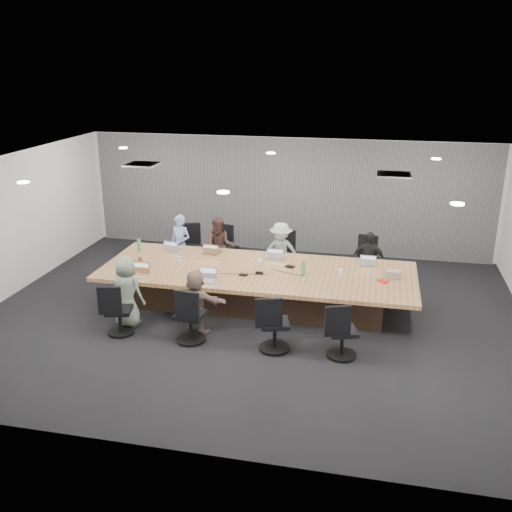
% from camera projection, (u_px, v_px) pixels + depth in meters
% --- Properties ---
extents(floor, '(10.00, 8.00, 0.00)m').
position_uv_depth(floor, '(251.00, 315.00, 10.72)').
color(floor, black).
rests_on(floor, ground).
extents(ceiling, '(10.00, 8.00, 0.00)m').
position_uv_depth(ceiling, '(251.00, 168.00, 9.80)').
color(ceiling, white).
rests_on(ceiling, wall_back).
extents(wall_back, '(10.00, 0.00, 2.80)m').
position_uv_depth(wall_back, '(287.00, 195.00, 13.95)').
color(wall_back, silver).
rests_on(wall_back, ground).
extents(wall_front, '(10.00, 0.00, 2.80)m').
position_uv_depth(wall_front, '(174.00, 350.00, 6.57)').
color(wall_front, silver).
rests_on(wall_front, ground).
extents(wall_left, '(0.00, 8.00, 2.80)m').
position_uv_depth(wall_left, '(5.00, 228.00, 11.27)').
color(wall_left, silver).
rests_on(wall_left, ground).
extents(curtain, '(9.80, 0.04, 2.80)m').
position_uv_depth(curtain, '(287.00, 196.00, 13.87)').
color(curtain, slate).
rests_on(curtain, ground).
extents(conference_table, '(6.00, 2.20, 0.74)m').
position_uv_depth(conference_table, '(257.00, 286.00, 11.05)').
color(conference_table, '#38251A').
rests_on(conference_table, ground).
extents(chair_0, '(0.68, 0.68, 0.82)m').
position_uv_depth(chair_0, '(186.00, 251.00, 13.02)').
color(chair_0, black).
rests_on(chair_0, ground).
extents(chair_1, '(0.71, 0.71, 0.87)m').
position_uv_depth(chair_1, '(224.00, 253.00, 12.83)').
color(chair_1, black).
rests_on(chair_1, ground).
extents(chair_2, '(0.57, 0.57, 0.75)m').
position_uv_depth(chair_2, '(283.00, 259.00, 12.58)').
color(chair_2, black).
rests_on(chair_2, ground).
extents(chair_3, '(0.60, 0.60, 0.78)m').
position_uv_depth(chair_3, '(368.00, 265.00, 12.20)').
color(chair_3, black).
rests_on(chair_3, ground).
extents(chair_4, '(0.59, 0.59, 0.73)m').
position_uv_depth(chair_4, '(120.00, 314.00, 9.91)').
color(chair_4, black).
rests_on(chair_4, ground).
extents(chair_5, '(0.61, 0.61, 0.81)m').
position_uv_depth(chair_5, '(190.00, 319.00, 9.64)').
color(chair_5, black).
rests_on(chair_5, ground).
extents(chair_6, '(0.67, 0.67, 0.80)m').
position_uv_depth(chair_6, '(275.00, 327.00, 9.35)').
color(chair_6, black).
rests_on(chair_6, ground).
extents(chair_7, '(0.65, 0.65, 0.76)m').
position_uv_depth(chair_7, '(342.00, 335.00, 9.13)').
color(chair_7, black).
rests_on(chair_7, ground).
extents(person_0, '(0.55, 0.43, 1.34)m').
position_uv_depth(person_0, '(181.00, 245.00, 12.62)').
color(person_0, '#8699CF').
rests_on(person_0, ground).
extents(laptop_0, '(0.37, 0.30, 0.02)m').
position_uv_depth(laptop_0, '(172.00, 249.00, 12.08)').
color(laptop_0, '#B2B2B7').
rests_on(laptop_0, conference_table).
extents(person_1, '(0.74, 0.63, 1.34)m').
position_uv_depth(person_1, '(220.00, 247.00, 12.43)').
color(person_1, '#432D27').
rests_on(person_1, ground).
extents(laptop_1, '(0.35, 0.25, 0.02)m').
position_uv_depth(laptop_1, '(212.00, 252.00, 11.90)').
color(laptop_1, '#8C6647').
rests_on(laptop_1, conference_table).
extents(person_2, '(0.85, 0.49, 1.31)m').
position_uv_depth(person_2, '(281.00, 252.00, 12.17)').
color(person_2, '#96A795').
rests_on(person_2, ground).
extents(laptop_2, '(0.34, 0.24, 0.02)m').
position_uv_depth(laptop_2, '(276.00, 256.00, 11.63)').
color(laptop_2, '#B2B2B7').
rests_on(laptop_2, conference_table).
extents(person_3, '(0.76, 0.42, 1.23)m').
position_uv_depth(person_3, '(368.00, 260.00, 11.81)').
color(person_3, black).
rests_on(person_3, ground).
extents(laptop_3, '(0.31, 0.22, 0.02)m').
position_uv_depth(laptop_3, '(368.00, 263.00, 11.25)').
color(laptop_3, '#B2B2B7').
rests_on(laptop_3, conference_table).
extents(person_4, '(0.71, 0.53, 1.31)m').
position_uv_depth(person_4, '(127.00, 291.00, 10.14)').
color(person_4, gray).
rests_on(person_4, ground).
extents(laptop_4, '(0.36, 0.26, 0.02)m').
position_uv_depth(laptop_4, '(139.00, 275.00, 10.62)').
color(laptop_4, '#8C6647').
rests_on(laptop_4, conference_table).
extents(person_5, '(1.13, 0.60, 1.16)m').
position_uv_depth(person_5, '(196.00, 301.00, 9.91)').
color(person_5, '#806458').
rests_on(person_5, ground).
extents(laptop_5, '(0.34, 0.25, 0.02)m').
position_uv_depth(laptop_5, '(205.00, 281.00, 10.36)').
color(laptop_5, '#B2B2B7').
rests_on(laptop_5, conference_table).
extents(bottle_green_left, '(0.09, 0.09, 0.27)m').
position_uv_depth(bottle_green_left, '(139.00, 245.00, 11.93)').
color(bottle_green_left, '#47844E').
rests_on(bottle_green_left, conference_table).
extents(bottle_green_right, '(0.09, 0.09, 0.27)m').
position_uv_depth(bottle_green_right, '(303.00, 268.00, 10.62)').
color(bottle_green_right, '#47844E').
rests_on(bottle_green_right, conference_table).
extents(bottle_clear, '(0.07, 0.07, 0.20)m').
position_uv_depth(bottle_clear, '(180.00, 261.00, 11.10)').
color(bottle_clear, silver).
rests_on(bottle_clear, conference_table).
extents(cup_white_far, '(0.09, 0.09, 0.11)m').
position_uv_depth(cup_white_far, '(260.00, 262.00, 11.19)').
color(cup_white_far, white).
rests_on(cup_white_far, conference_table).
extents(cup_white_near, '(0.11, 0.11, 0.11)m').
position_uv_depth(cup_white_near, '(341.00, 272.00, 10.67)').
color(cup_white_near, white).
rests_on(cup_white_near, conference_table).
extents(mug_brown, '(0.10, 0.10, 0.10)m').
position_uv_depth(mug_brown, '(140.00, 259.00, 11.34)').
color(mug_brown, brown).
rests_on(mug_brown, conference_table).
extents(mic_left, '(0.16, 0.12, 0.03)m').
position_uv_depth(mic_left, '(243.00, 275.00, 10.63)').
color(mic_left, black).
rests_on(mic_left, conference_table).
extents(mic_right, '(0.19, 0.16, 0.03)m').
position_uv_depth(mic_right, '(290.00, 266.00, 11.05)').
color(mic_right, black).
rests_on(mic_right, conference_table).
extents(stapler, '(0.15, 0.04, 0.05)m').
position_uv_depth(stapler, '(259.00, 273.00, 10.69)').
color(stapler, black).
rests_on(stapler, conference_table).
extents(canvas_bag, '(0.28, 0.20, 0.14)m').
position_uv_depth(canvas_bag, '(393.00, 274.00, 10.49)').
color(canvas_bag, gray).
rests_on(canvas_bag, conference_table).
extents(snack_packet, '(0.20, 0.20, 0.04)m').
position_uv_depth(snack_packet, '(383.00, 281.00, 10.32)').
color(snack_packet, red).
rests_on(snack_packet, conference_table).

